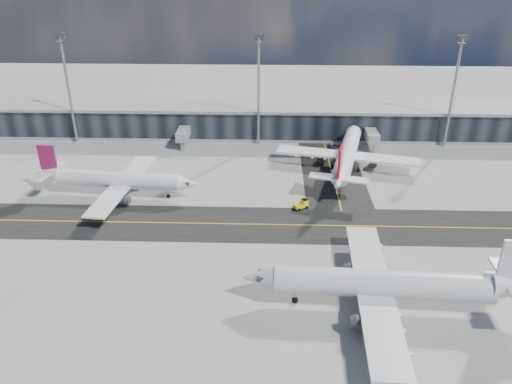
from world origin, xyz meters
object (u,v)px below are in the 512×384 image
airliner_af (116,180)px  airliner_near (386,284)px  baggage_tug (302,204)px  airliner_redtail (347,154)px  service_van (338,147)px

airliner_af → airliner_near: bearing=59.9°
baggage_tug → airliner_near: bearing=-16.0°
airliner_redtail → baggage_tug: airliner_redtail is taller
airliner_af → airliner_redtail: airliner_redtail is taller
airliner_near → baggage_tug: (-10.58, 30.92, -3.16)m
airliner_redtail → service_van: size_ratio=6.57×
airliner_redtail → baggage_tug: bearing=-106.2°
airliner_af → airliner_near: 61.65m
airliner_af → baggage_tug: bearing=88.3°
baggage_tug → airliner_redtail: bearing=115.4°
airliner_redtail → baggage_tug: size_ratio=12.33×
airliner_redtail → baggage_tug: 23.53m
airliner_af → service_van: bearing=124.5°
airliner_af → baggage_tug: size_ratio=11.05×
airliner_af → airliner_redtail: (51.09, 15.24, 0.44)m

